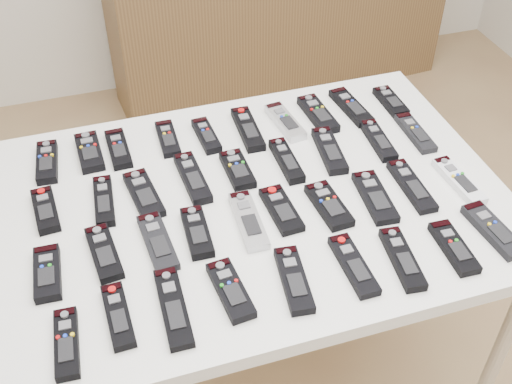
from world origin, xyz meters
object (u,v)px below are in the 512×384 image
object	(u,v)px
remote_7	(318,114)
remote_30	(118,316)
remote_16	(329,150)
remote_19	(47,273)
remote_9	(391,102)
remote_37	(493,230)
remote_3	(168,139)
remote_22	(197,232)
remote_18	(415,133)
sideboard	(281,11)
remote_36	(454,248)
remote_29	(67,343)
remote_12	(144,194)
remote_26	(375,197)
remote_11	(104,201)
remote_33	(294,280)
remote_25	(329,205)
remote_0	(47,162)
remote_10	(46,210)
remote_6	(285,122)
table	(256,215)
remote_15	(287,161)
remote_27	(412,186)
remote_21	(158,242)
remote_28	(459,181)
remote_8	(351,107)
remote_35	(402,259)
remote_32	(231,290)
remote_17	(378,140)
remote_14	(237,170)
remote_13	(193,178)
remote_20	(104,253)
remote_23	(248,220)
remote_2	(118,149)
remote_24	(281,210)

from	to	relation	value
remote_7	remote_30	xyz separation A→B (m)	(-0.66, -0.55, -0.00)
remote_16	remote_19	bearing A→B (deg)	-157.58
remote_9	remote_37	xyz separation A→B (m)	(-0.01, -0.56, 0.00)
remote_3	remote_22	size ratio (longest dim) A/B	0.97
remote_18	sideboard	bearing A→B (deg)	85.35
remote_7	remote_36	bearing A→B (deg)	-83.66
remote_16	remote_29	size ratio (longest dim) A/B	1.13
remote_12	remote_26	world-z (taller)	same
remote_11	sideboard	bearing A→B (deg)	61.19
remote_33	remote_11	bearing A→B (deg)	140.15
remote_18	remote_25	bearing A→B (deg)	-148.38
remote_0	remote_10	bearing A→B (deg)	-90.50
remote_6	remote_22	xyz separation A→B (m)	(-0.34, -0.36, 0.00)
table	remote_9	world-z (taller)	remote_9
remote_15	remote_27	xyz separation A→B (m)	(0.27, -0.19, -0.00)
remote_12	remote_30	distance (m)	0.38
remote_7	remote_30	distance (m)	0.86
remote_7	remote_12	world-z (taller)	remote_7
remote_15	remote_21	world-z (taller)	remote_15
remote_21	remote_28	world-z (taller)	same
remote_10	remote_12	xyz separation A→B (m)	(0.24, -0.01, -0.00)
remote_19	remote_36	xyz separation A→B (m)	(0.89, -0.20, -0.00)
remote_8	remote_35	bearing A→B (deg)	-108.50
remote_6	remote_10	bearing A→B (deg)	-172.64
remote_21	remote_32	distance (m)	0.22
remote_35	remote_36	size ratio (longest dim) A/B	1.13
remote_12	remote_17	world-z (taller)	same
remote_3	remote_21	size ratio (longest dim) A/B	0.83
remote_14	remote_29	distance (m)	0.63
sideboard	remote_32	world-z (taller)	sideboard
remote_18	remote_25	xyz separation A→B (m)	(-0.35, -0.21, 0.00)
table	remote_21	distance (m)	0.29
remote_12	remote_29	distance (m)	0.45
remote_13	remote_20	bearing A→B (deg)	-145.51
remote_28	remote_33	distance (m)	0.55
remote_11	remote_13	bearing A→B (deg)	8.73
remote_23	remote_33	xyz separation A→B (m)	(0.04, -0.21, 0.00)
remote_2	remote_7	bearing A→B (deg)	-2.34
remote_26	remote_33	xyz separation A→B (m)	(-0.29, -0.19, 0.00)
remote_9	remote_33	bearing A→B (deg)	-132.53
table	remote_21	xyz separation A→B (m)	(-0.27, -0.09, 0.07)
remote_29	remote_30	bearing A→B (deg)	22.20
remote_8	remote_33	world-z (taller)	remote_33
remote_12	remote_15	world-z (taller)	remote_15
remote_13	remote_37	size ratio (longest dim) A/B	1.06
table	remote_32	world-z (taller)	remote_32
remote_20	remote_24	world-z (taller)	remote_20
remote_35	remote_10	bearing A→B (deg)	158.05
remote_16	remote_20	distance (m)	0.66
remote_25	remote_26	size ratio (longest dim) A/B	0.87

